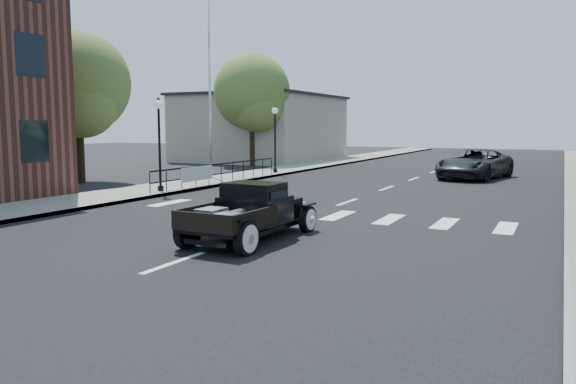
% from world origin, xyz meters
% --- Properties ---
extents(ground, '(120.00, 120.00, 0.00)m').
position_xyz_m(ground, '(0.00, 0.00, 0.00)').
color(ground, black).
rests_on(ground, ground).
extents(road, '(14.00, 80.00, 0.02)m').
position_xyz_m(road, '(0.00, 15.00, 0.01)').
color(road, black).
rests_on(road, ground).
extents(road_markings, '(12.00, 60.00, 0.06)m').
position_xyz_m(road_markings, '(0.00, 10.00, 0.00)').
color(road_markings, silver).
rests_on(road_markings, ground).
extents(sidewalk_left, '(3.00, 80.00, 0.15)m').
position_xyz_m(sidewalk_left, '(-8.50, 15.00, 0.07)').
color(sidewalk_left, gray).
rests_on(sidewalk_left, ground).
extents(low_building_left, '(10.00, 12.00, 5.00)m').
position_xyz_m(low_building_left, '(-15.00, 28.00, 2.50)').
color(low_building_left, '#ACA291').
rests_on(low_building_left, ground).
extents(railing, '(0.08, 10.00, 1.00)m').
position_xyz_m(railing, '(-7.30, 10.00, 0.65)').
color(railing, black).
rests_on(railing, sidewalk_left).
extents(banner, '(0.04, 2.20, 0.60)m').
position_xyz_m(banner, '(-7.22, 8.00, 0.45)').
color(banner, silver).
rests_on(banner, sidewalk_left).
extents(lamp_post_b, '(0.36, 0.36, 3.74)m').
position_xyz_m(lamp_post_b, '(-7.60, 6.00, 2.02)').
color(lamp_post_b, black).
rests_on(lamp_post_b, sidewalk_left).
extents(lamp_post_c, '(0.36, 0.36, 3.74)m').
position_xyz_m(lamp_post_c, '(-7.60, 16.00, 2.02)').
color(lamp_post_c, black).
rests_on(lamp_post_c, sidewalk_left).
extents(flagpole, '(0.12, 0.12, 10.84)m').
position_xyz_m(flagpole, '(-9.20, 12.00, 5.57)').
color(flagpole, silver).
rests_on(flagpole, sidewalk_left).
extents(big_tree_near, '(4.94, 4.94, 7.26)m').
position_xyz_m(big_tree_near, '(-14.00, 8.00, 3.63)').
color(big_tree_near, '#52672C').
rests_on(big_tree_near, ground).
extents(big_tree_far, '(5.25, 5.25, 7.71)m').
position_xyz_m(big_tree_far, '(-12.50, 22.00, 3.85)').
color(big_tree_far, '#52672C').
rests_on(big_tree_far, ground).
extents(hotrod_pickup, '(2.05, 4.17, 1.42)m').
position_xyz_m(hotrod_pickup, '(0.23, -0.37, 0.71)').
color(hotrod_pickup, black).
rests_on(hotrod_pickup, ground).
extents(second_car, '(3.67, 5.96, 1.54)m').
position_xyz_m(second_car, '(2.78, 18.50, 0.77)').
color(second_car, black).
rests_on(second_car, ground).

